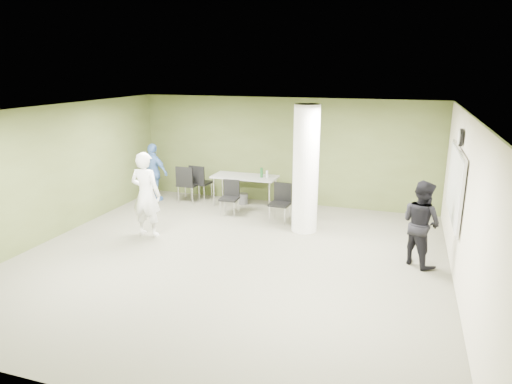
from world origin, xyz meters
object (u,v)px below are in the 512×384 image
(chair_back_left, at_px, (187,181))
(man_blue, at_px, (154,173))
(folding_table, at_px, (245,178))
(woman_white, at_px, (146,194))
(man_black, at_px, (421,223))

(chair_back_left, bearing_deg, man_blue, 4.93)
(folding_table, height_order, woman_white, woman_white)
(folding_table, relative_size, chair_back_left, 1.67)
(chair_back_left, distance_m, woman_white, 2.53)
(folding_table, distance_m, woman_white, 3.03)
(chair_back_left, bearing_deg, woman_white, 96.32)
(folding_table, height_order, man_blue, man_blue)
(man_black, bearing_deg, folding_table, 12.67)
(chair_back_left, relative_size, man_blue, 0.64)
(folding_table, distance_m, chair_back_left, 1.60)
(man_blue, bearing_deg, folding_table, -160.67)
(chair_back_left, xyz_separation_m, man_blue, (-0.94, -0.09, 0.19))
(woman_white, height_order, man_black, woman_white)
(folding_table, bearing_deg, chair_back_left, -170.55)
(chair_back_left, relative_size, man_black, 0.63)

